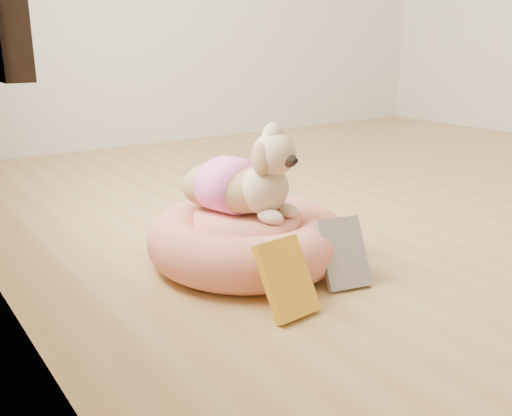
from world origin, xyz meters
TOP-DOWN VIEW (x-y plane):
  - floor at (0.00, 0.00)m, footprint 4.50×4.50m
  - pet_bed at (-1.26, -0.01)m, footprint 0.67×0.67m
  - dog at (-1.26, 0.00)m, footprint 0.40×0.49m
  - book_yellow at (-1.38, -0.38)m, footprint 0.15×0.14m
  - book_white at (-1.12, -0.33)m, footprint 0.17×0.15m

SIDE VIEW (x-z plane):
  - floor at x=0.00m, z-range 0.00..0.00m
  - pet_bed at x=-1.26m, z-range 0.00..0.17m
  - book_white at x=-1.12m, z-range 0.00..0.20m
  - book_yellow at x=-1.38m, z-range 0.00..0.20m
  - dog at x=-1.26m, z-range 0.17..0.49m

